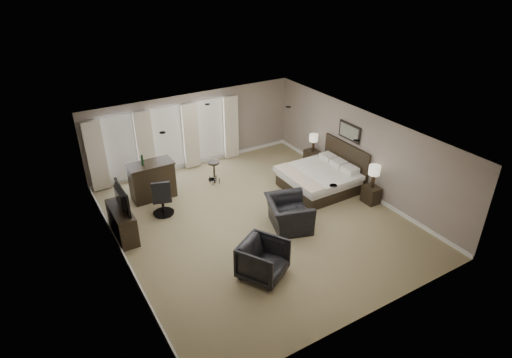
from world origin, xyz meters
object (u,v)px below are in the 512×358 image
armchair_near (289,209)px  desk_chair (162,196)px  bed (319,170)px  armchair_far (263,258)px  bar_stool_right (214,172)px  nightstand_near (371,195)px  bar_counter (152,180)px  lamp_near (374,177)px  dresser (122,223)px  nightstand_far (312,158)px  bar_stool_left (163,183)px  lamp_far (313,143)px  tv (120,207)px

armchair_near → desk_chair: desk_chair is taller
bed → armchair_near: (-1.99, -1.22, -0.12)m
armchair_far → bar_stool_right: size_ratio=1.32×
nightstand_near → armchair_near: bearing=175.5°
bar_counter → armchair_far: bearing=-78.2°
armchair_far → lamp_near: bearing=-16.4°
lamp_near → dresser: 7.26m
nightstand_far → bar_stool_left: 5.27m
bar_counter → desk_chair: (-0.08, -1.06, -0.00)m
bar_stool_left → bar_stool_right: bar_stool_right is taller
nightstand_near → armchair_far: (-4.55, -1.14, 0.24)m
lamp_far → tv: (-6.92, -0.76, 0.02)m
armchair_far → bar_counter: (-1.00, 4.82, 0.08)m
armchair_near → armchair_far: bearing=147.1°
nightstand_far → armchair_far: armchair_far is taller
lamp_near → bar_counter: size_ratio=0.52×
lamp_near → lamp_far: 2.90m
lamp_far → dresser: (-6.92, -0.76, -0.47)m
bed → bar_stool_left: size_ratio=2.93×
bar_counter → bar_stool_right: 2.04m
lamp_far → armchair_far: (-4.55, -4.04, -0.38)m
lamp_far → nightstand_far: bearing=0.0°
tv → armchair_near: (4.04, -1.91, -0.34)m
lamp_far → tv: lamp_far is taller
tv → nightstand_near: bearing=-107.1°
nightstand_near → bar_stool_right: bar_stool_right is taller
armchair_far → nightstand_near: bearing=-16.4°
nightstand_near → bar_counter: size_ratio=0.39×
bed → desk_chair: bearing=166.2°
nightstand_near → nightstand_far: size_ratio=0.92×
nightstand_far → dresser: size_ratio=0.40×
nightstand_near → dresser: (-6.92, 2.14, 0.15)m
nightstand_far → desk_chair: desk_chair is taller
lamp_far → dresser: lamp_far is taller
bar_stool_right → lamp_near: bearing=-45.1°
tv → armchair_far: armchair_far is taller
armchair_near → bed: bearing=-40.8°
lamp_far → armchair_near: size_ratio=0.48×
nightstand_far → bar_counter: bar_counter is taller
tv → bar_stool_left: 2.42m
dresser → tv: (0.00, 0.00, 0.49)m
bed → armchair_far: size_ratio=2.11×
lamp_far → desk_chair: bearing=-177.1°
desk_chair → bar_stool_left: bearing=-94.2°
bar_counter → bar_stool_left: 0.43m
nightstand_far → bar_stool_left: bar_stool_left is taller
tv → desk_chair: size_ratio=0.97×
bar_counter → armchair_near: bearing=-52.2°
armchair_far → bar_stool_left: armchair_far is taller
nightstand_near → desk_chair: bearing=155.1°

